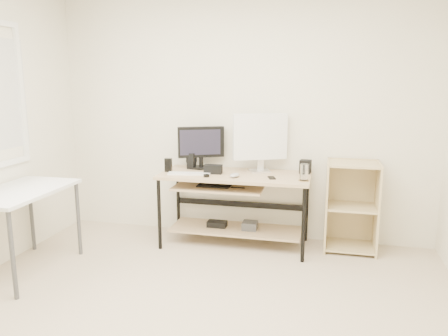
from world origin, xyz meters
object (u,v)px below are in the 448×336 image
white_imac (260,138)px  side_table (20,199)px  desk (232,194)px  shelf_unit (351,205)px  black_monitor (201,145)px  audio_controller (168,165)px

white_imac → side_table: bearing=-171.5°
desk → shelf_unit: 1.19m
black_monitor → white_imac: (0.63, -0.02, 0.09)m
audio_controller → desk: bearing=2.1°
shelf_unit → audio_controller: (-1.84, -0.22, 0.37)m
black_monitor → audio_controller: black_monitor is taller
desk → black_monitor: black_monitor is taller
black_monitor → white_imac: bearing=-26.0°
desk → shelf_unit: bearing=7.8°
black_monitor → white_imac: size_ratio=0.78×
shelf_unit → black_monitor: black_monitor is taller
shelf_unit → audio_controller: bearing=-173.3°
side_table → black_monitor: black_monitor is taller
side_table → white_imac: size_ratio=1.67×
black_monitor → audio_controller: 0.41m
desk → white_imac: bearing=32.8°
shelf_unit → white_imac: 1.13m
desk → side_table: same height
desk → black_monitor: bearing=154.8°
side_table → shelf_unit: size_ratio=1.11×
black_monitor → shelf_unit: bearing=-25.1°
desk → shelf_unit: size_ratio=1.67×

